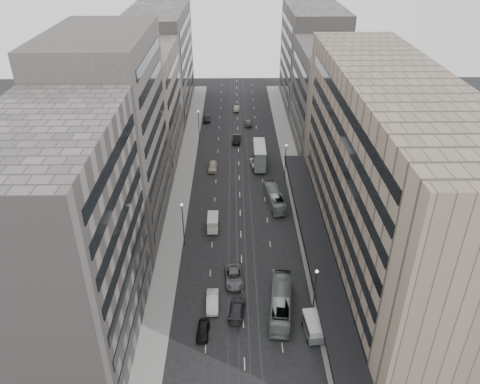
{
  "coord_description": "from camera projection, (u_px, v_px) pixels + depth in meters",
  "views": [
    {
      "loc": [
        -1.16,
        -52.8,
        48.14
      ],
      "look_at": [
        -0.09,
        18.66,
        6.54
      ],
      "focal_mm": 35.0,
      "sensor_mm": 36.0,
      "label": 1
    }
  ],
  "objects": [
    {
      "name": "sedan_5",
      "position": [
        237.0,
        139.0,
        116.81
      ],
      "size": [
        2.18,
        5.33,
        1.72
      ],
      "primitive_type": "imported",
      "rotation": [
        0.0,
        0.0,
        -0.07
      ],
      "color": "black",
      "rests_on": "ground"
    },
    {
      "name": "sedan_8",
      "position": [
        207.0,
        118.0,
        129.15
      ],
      "size": [
        2.02,
        4.87,
        1.65
      ],
      "primitive_type": "imported",
      "rotation": [
        0.0,
        0.0,
        0.01
      ],
      "color": "#252527",
      "rests_on": "ground"
    },
    {
      "name": "lamp_left_far",
      "position": [
        199.0,
        123.0,
        114.64
      ],
      "size": [
        0.44,
        0.44,
        8.32
      ],
      "color": "#262628",
      "rests_on": "ground"
    },
    {
      "name": "sedan_1",
      "position": [
        212.0,
        301.0,
        67.07
      ],
      "size": [
        1.81,
        4.94,
        1.62
      ],
      "primitive_type": "imported",
      "rotation": [
        0.0,
        0.0,
        0.02
      ],
      "color": "silver",
      "rests_on": "ground"
    },
    {
      "name": "bus_near",
      "position": [
        281.0,
        302.0,
        65.8
      ],
      "size": [
        4.09,
        11.79,
        3.22
      ],
      "primitive_type": "imported",
      "rotation": [
        0.0,
        0.0,
        3.02
      ],
      "color": "gray",
      "rests_on": "ground"
    },
    {
      "name": "sedan_0",
      "position": [
        203.0,
        330.0,
        62.51
      ],
      "size": [
        1.81,
        4.1,
        1.37
      ],
      "primitive_type": "imported",
      "rotation": [
        0.0,
        0.0,
        -0.05
      ],
      "color": "black",
      "rests_on": "ground"
    },
    {
      "name": "building_left_a",
      "position": [
        62.0,
        245.0,
        55.12
      ],
      "size": [
        15.0,
        28.0,
        30.0
      ],
      "primitive_type": "cube",
      "color": "slate",
      "rests_on": "ground"
    },
    {
      "name": "sedan_9",
      "position": [
        236.0,
        108.0,
        136.27
      ],
      "size": [
        1.67,
        4.35,
        1.41
      ],
      "primitive_type": "imported",
      "rotation": [
        0.0,
        0.0,
        3.1
      ],
      "color": "#A69E89",
      "rests_on": "ground"
    },
    {
      "name": "double_decker",
      "position": [
        259.0,
        155.0,
        104.56
      ],
      "size": [
        2.91,
        9.18,
        5.0
      ],
      "rotation": [
        0.0,
        0.0,
        -0.01
      ],
      "color": "gray",
      "rests_on": "ground"
    },
    {
      "name": "sidewalk_left",
      "position": [
        184.0,
        175.0,
        102.07
      ],
      "size": [
        4.0,
        125.0,
        0.15
      ],
      "primitive_type": "cube",
      "color": "gray",
      "rests_on": "ground"
    },
    {
      "name": "building_left_b",
      "position": [
        111.0,
        137.0,
        77.45
      ],
      "size": [
        15.0,
        26.0,
        34.0
      ],
      "primitive_type": "cube",
      "color": "#46403D",
      "rests_on": "ground"
    },
    {
      "name": "vw_microbus",
      "position": [
        313.0,
        326.0,
        62.19
      ],
      "size": [
        2.49,
        4.79,
        2.5
      ],
      "rotation": [
        0.0,
        0.0,
        0.1
      ],
      "color": "#565C5E",
      "rests_on": "ground"
    },
    {
      "name": "sidewalk_right",
      "position": [
        294.0,
        174.0,
        102.38
      ],
      "size": [
        4.0,
        125.0,
        0.15
      ],
      "primitive_type": "cube",
      "color": "gray",
      "rests_on": "ground"
    },
    {
      "name": "department_store",
      "position": [
        386.0,
        178.0,
        69.53
      ],
      "size": [
        19.2,
        60.0,
        30.0
      ],
      "color": "gray",
      "rests_on": "ground"
    },
    {
      "name": "lamp_right_far",
      "position": [
        286.0,
        158.0,
        97.61
      ],
      "size": [
        0.44,
        0.44,
        8.32
      ],
      "color": "#262628",
      "rests_on": "ground"
    },
    {
      "name": "sedan_6",
      "position": [
        256.0,
        162.0,
        105.73
      ],
      "size": [
        3.25,
        5.81,
        1.54
      ],
      "primitive_type": "imported",
      "rotation": [
        0.0,
        0.0,
        3.27
      ],
      "color": "silver",
      "rests_on": "ground"
    },
    {
      "name": "building_right_mid",
      "position": [
        330.0,
        99.0,
        109.03
      ],
      "size": [
        15.0,
        28.0,
        24.0
      ],
      "primitive_type": "cube",
      "color": "#46403D",
      "rests_on": "ground"
    },
    {
      "name": "building_left_c",
      "position": [
        141.0,
        107.0,
        103.04
      ],
      "size": [
        15.0,
        28.0,
        25.0
      ],
      "primitive_type": "cube",
      "color": "gray",
      "rests_on": "ground"
    },
    {
      "name": "lamp_left_near",
      "position": [
        183.0,
        220.0,
        77.48
      ],
      "size": [
        0.44,
        0.44,
        8.32
      ],
      "color": "#262628",
      "rests_on": "ground"
    },
    {
      "name": "pedestrian",
      "position": [
        340.0,
        371.0,
        56.35
      ],
      "size": [
        0.79,
        0.78,
        1.84
      ],
      "primitive_type": "imported",
      "rotation": [
        0.0,
        0.0,
        3.89
      ],
      "color": "black",
      "rests_on": "sidewalk_right"
    },
    {
      "name": "ground",
      "position": [
        242.0,
        292.0,
        69.86
      ],
      "size": [
        220.0,
        220.0,
        0.0
      ],
      "primitive_type": "plane",
      "color": "black",
      "rests_on": "ground"
    },
    {
      "name": "panel_van",
      "position": [
        213.0,
        222.0,
        83.42
      ],
      "size": [
        2.13,
        4.28,
        2.69
      ],
      "rotation": [
        0.0,
        0.0,
        0.01
      ],
      "color": "silver",
      "rests_on": "ground"
    },
    {
      "name": "bus_far",
      "position": [
        275.0,
        198.0,
        90.87
      ],
      "size": [
        3.74,
        10.68,
        2.91
      ],
      "primitive_type": "imported",
      "rotation": [
        0.0,
        0.0,
        3.27
      ],
      "color": "#94A097",
      "rests_on": "ground"
    },
    {
      "name": "sedan_2",
      "position": [
        234.0,
        277.0,
        71.65
      ],
      "size": [
        3.08,
        6.04,
        1.63
      ],
      "primitive_type": "imported",
      "rotation": [
        0.0,
        0.0,
        0.06
      ],
      "color": "#5E5E61",
      "rests_on": "ground"
    },
    {
      "name": "lamp_right_near",
      "position": [
        315.0,
        288.0,
        63.04
      ],
      "size": [
        0.44,
        0.44,
        8.32
      ],
      "color": "#262628",
      "rests_on": "ground"
    },
    {
      "name": "building_left_d",
      "position": [
        160.0,
        61.0,
        130.8
      ],
      "size": [
        15.0,
        38.0,
        28.0
      ],
      "primitive_type": "cube",
      "color": "slate",
      "rests_on": "ground"
    },
    {
      "name": "building_right_far",
      "position": [
        312.0,
        58.0,
        133.95
      ],
      "size": [
        15.0,
        32.0,
        28.0
      ],
      "primitive_type": "cube",
      "color": "slate",
      "rests_on": "ground"
    },
    {
      "name": "sedan_4",
      "position": [
        213.0,
        167.0,
        103.73
      ],
      "size": [
        2.04,
        4.98,
        1.69
      ],
      "primitive_type": "imported",
      "rotation": [
        0.0,
        0.0,
        -0.01
      ],
      "color": "#B3A594",
      "rests_on": "ground"
    },
    {
      "name": "sedan_7",
      "position": [
        248.0,
        123.0,
        126.61
      ],
      "size": [
        2.0,
        4.8,
        1.39
      ],
      "primitive_type": "imported",
      "rotation": [
        0.0,
        0.0,
        3.15
      ],
      "color": "#59595C",
      "rests_on": "ground"
    },
    {
      "name": "sedan_3",
      "position": [
        237.0,
        309.0,
        65.75
      ],
      "size": [
        2.85,
        5.62,
        1.56
      ],
      "primitive_type": "imported",
      "rotation": [
        0.0,
        0.0,
        3.01
      ],
      "color": "#2A2A2D",
      "rests_on": "ground"
    }
  ]
}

